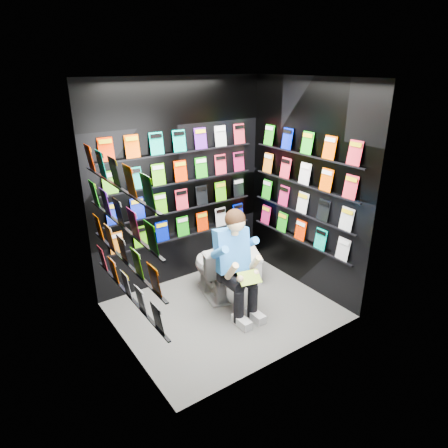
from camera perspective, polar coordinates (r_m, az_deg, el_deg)
floor at (r=4.86m, az=0.18°, el=-12.18°), size 2.40×2.40×0.00m
ceiling at (r=4.02m, az=0.23°, el=20.17°), size 2.40×2.40×0.00m
wall_back at (r=5.08m, az=-6.31°, el=5.53°), size 2.40×0.04×2.60m
wall_front at (r=3.55m, az=9.50°, el=-2.06°), size 2.40×0.04×2.60m
wall_left at (r=3.75m, az=-14.99°, el=-1.16°), size 0.04×2.00×2.60m
wall_right at (r=5.01m, az=11.56°, el=5.00°), size 0.04×2.00×2.60m
comics_back at (r=5.05m, az=-6.14°, el=5.50°), size 2.10×0.06×1.37m
comics_left at (r=3.76m, az=-14.57°, el=-0.99°), size 0.06×1.70×1.37m
comics_right at (r=4.99m, az=11.32°, el=5.01°), size 0.06×1.70×1.37m
toilet at (r=4.97m, az=-1.62°, el=-6.35°), size 0.57×0.82×0.73m
longbox at (r=5.46m, az=3.56°, el=-6.05°), size 0.40×0.50×0.33m
longbox_lid at (r=5.37m, az=3.60°, el=-4.34°), size 0.43×0.53×0.03m
reader at (r=4.51m, az=0.97°, el=-3.82°), size 0.66×0.84×1.37m
held_comic at (r=4.35m, az=3.67°, el=-7.64°), size 0.27×0.19×0.10m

